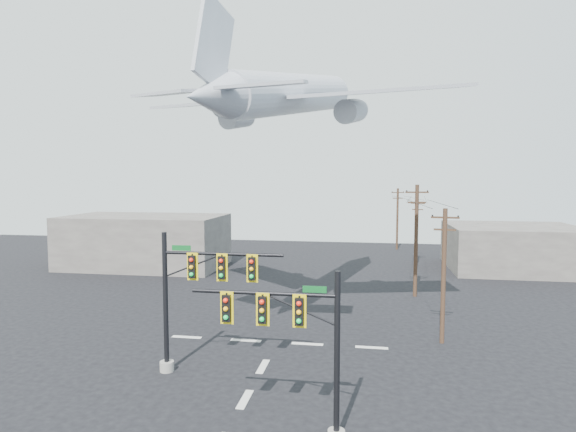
% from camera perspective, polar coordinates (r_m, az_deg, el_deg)
% --- Properties ---
extents(lane_markings, '(14.00, 21.20, 0.01)m').
position_cam_1_polar(lane_markings, '(25.65, -4.34, -19.57)').
color(lane_markings, beige).
rests_on(lane_markings, ground).
extents(signal_mast_near, '(6.22, 0.76, 6.91)m').
position_cam_1_polar(signal_mast_near, '(19.67, 1.40, -15.11)').
color(signal_mast_near, gray).
rests_on(signal_mast_near, ground).
extents(signal_mast_far, '(6.82, 0.84, 7.61)m').
position_cam_1_polar(signal_mast_far, '(26.27, -11.14, -9.20)').
color(signal_mast_far, gray).
rests_on(signal_mast_far, ground).
extents(utility_pole_a, '(1.71, 0.41, 8.57)m').
position_cam_1_polar(utility_pole_a, '(31.94, 17.97, -6.48)').
color(utility_pole_a, '#442D1D').
rests_on(utility_pole_a, ground).
extents(utility_pole_b, '(2.00, 0.33, 9.85)m').
position_cam_1_polar(utility_pole_b, '(43.54, 14.94, -2.58)').
color(utility_pole_b, '#442D1D').
rests_on(utility_pole_b, ground).
extents(utility_pole_c, '(1.61, 0.47, 7.95)m').
position_cam_1_polar(utility_pole_c, '(58.63, 15.05, -1.72)').
color(utility_pole_c, '#442D1D').
rests_on(utility_pole_c, ground).
extents(utility_pole_d, '(1.82, 0.52, 8.86)m').
position_cam_1_polar(utility_pole_d, '(71.14, 12.84, -0.18)').
color(utility_pole_d, '#442D1D').
rests_on(utility_pole_d, ground).
extents(power_lines, '(3.23, 39.78, 0.79)m').
position_cam_1_polar(power_lines, '(51.19, 14.88, 1.90)').
color(power_lines, black).
extents(airliner, '(24.03, 25.79, 6.90)m').
position_cam_1_polar(airliner, '(35.41, 0.49, 14.16)').
color(airliner, '#ADB1B9').
extents(building_left, '(18.00, 10.00, 6.00)m').
position_cam_1_polar(building_left, '(58.78, -16.58, -2.87)').
color(building_left, slate).
rests_on(building_left, ground).
extents(building_right, '(14.00, 12.00, 5.00)m').
position_cam_1_polar(building_right, '(60.22, 25.11, -3.43)').
color(building_right, slate).
rests_on(building_right, ground).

